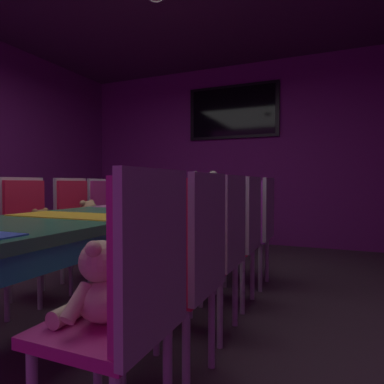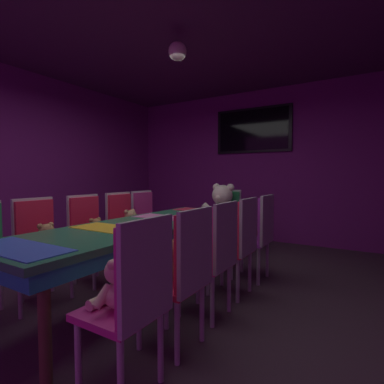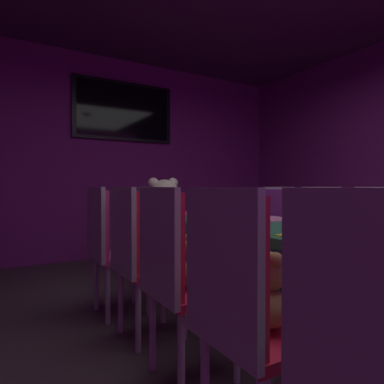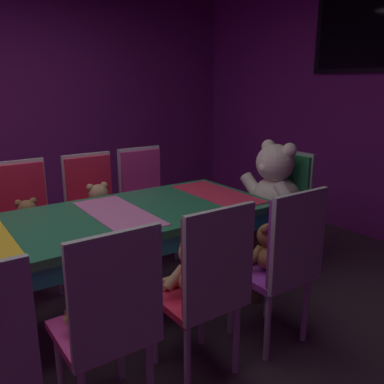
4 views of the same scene
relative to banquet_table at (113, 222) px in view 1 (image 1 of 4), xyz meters
name	(u,v)px [view 1 (image 1 of 4)]	position (x,y,z in m)	size (l,w,h in m)	color
ground_plane	(114,313)	(0.00, 0.00, -0.66)	(7.90, 7.90, 0.00)	#3F2D38
wall_back	(234,154)	(0.00, 3.20, 0.74)	(5.20, 0.12, 2.80)	#721E72
banquet_table	(113,222)	(0.00, 0.00, 0.00)	(0.90, 2.85, 0.75)	#26724C
chair_left_2	(29,225)	(-0.83, 0.01, -0.06)	(0.42, 0.41, 0.98)	red
teddy_left_2	(42,228)	(-0.69, 0.01, -0.08)	(0.23, 0.29, 0.28)	olive
chair_left_3	(77,218)	(-0.83, 0.55, -0.06)	(0.42, 0.41, 0.98)	red
teddy_left_3	(89,219)	(-0.68, 0.55, -0.06)	(0.26, 0.34, 0.32)	tan
chair_left_4	(106,214)	(-0.86, 1.06, -0.06)	(0.42, 0.41, 0.98)	#CC338C
chair_right_0	(135,288)	(0.86, -1.05, -0.06)	(0.42, 0.41, 0.98)	#CC338C
teddy_right_0	(99,286)	(0.71, -1.05, -0.07)	(0.24, 0.31, 0.29)	beige
chair_right_1	(193,257)	(0.85, -0.56, -0.06)	(0.42, 0.41, 0.98)	red
teddy_right_1	(165,256)	(0.71, -0.56, -0.07)	(0.24, 0.31, 0.30)	olive
chair_right_2	(222,239)	(0.83, -0.02, -0.06)	(0.42, 0.41, 0.98)	#CC338C
teddy_right_2	(201,239)	(0.69, -0.02, -0.07)	(0.25, 0.32, 0.30)	olive
chair_right_3	(243,228)	(0.82, 0.51, -0.06)	(0.42, 0.41, 0.98)	red
teddy_right_3	(225,227)	(0.68, 0.51, -0.06)	(0.26, 0.33, 0.32)	tan
chair_right_4	(260,221)	(0.85, 1.04, -0.06)	(0.42, 0.41, 0.98)	purple
teddy_right_4	(244,221)	(0.70, 1.04, -0.07)	(0.24, 0.31, 0.29)	brown
throne_chair	(208,210)	(0.00, 1.97, -0.06)	(0.41, 0.42, 0.98)	#268C4C
king_teddy_bear	(203,201)	(0.00, 1.80, 0.07)	(0.66, 0.51, 0.63)	silver
wall_tv	(233,112)	(0.00, 3.11, 1.39)	(1.43, 0.06, 0.83)	black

